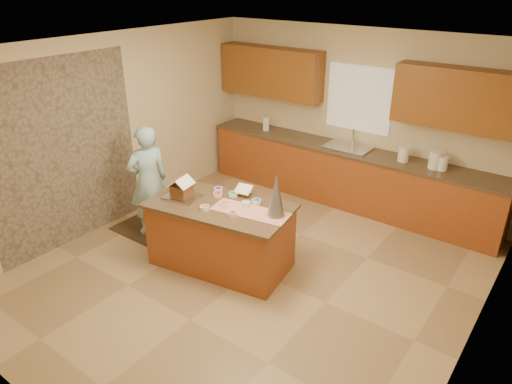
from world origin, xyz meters
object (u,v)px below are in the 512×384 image
tinsel_tree (276,196)px  boy (148,181)px  gingerbread_house (182,189)px  island_base (221,236)px

tinsel_tree → boy: size_ratio=0.33×
tinsel_tree → gingerbread_house: size_ratio=1.71×
island_base → boy: size_ratio=1.07×
tinsel_tree → gingerbread_house: 1.25m
island_base → tinsel_tree: size_ratio=3.27×
island_base → gingerbread_house: bearing=-174.8°
island_base → boy: boy is taller
boy → gingerbread_house: 0.88m
boy → island_base: bearing=109.0°
tinsel_tree → boy: 2.08m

